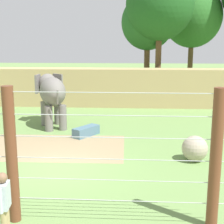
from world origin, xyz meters
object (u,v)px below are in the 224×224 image
at_px(elephant, 52,93).
at_px(zookeeper, 4,206).
at_px(feed_trough, 86,131).
at_px(enrichment_ball, 195,148).

xyz_separation_m(elephant, zookeeper, (1.48, -10.26, -0.83)).
height_order(zookeeper, feed_trough, zookeeper).
bearing_deg(feed_trough, elephant, 139.45).
relative_size(enrichment_ball, feed_trough, 0.66).
relative_size(elephant, zookeeper, 2.00).
height_order(enrichment_ball, zookeeper, zookeeper).
bearing_deg(enrichment_ball, elephant, 143.70).
height_order(elephant, enrichment_ball, elephant).
height_order(elephant, zookeeper, elephant).
height_order(elephant, feed_trough, elephant).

